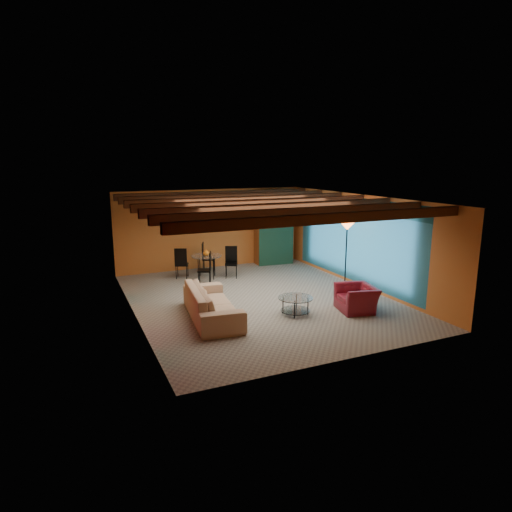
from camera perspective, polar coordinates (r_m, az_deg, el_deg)
name	(u,v)px	position (r m, az deg, el deg)	size (l,w,h in m)	color
room	(257,211)	(11.49, 0.18, 5.82)	(6.52, 8.01, 2.71)	gray
sofa	(212,303)	(10.45, -5.71, -6.08)	(2.55, 1.00, 0.74)	tan
armchair	(357,298)	(11.20, 12.91, -5.36)	(0.98, 0.85, 0.64)	maroon
coffee_table	(295,306)	(10.75, 5.13, -6.42)	(0.85, 0.85, 0.43)	white
dining_table	(206,262)	(13.98, -6.43, -0.82)	(1.92, 1.92, 1.00)	silver
armoire	(272,233)	(15.80, 2.14, 2.99)	(1.25, 0.62, 2.20)	brown
floor_lamp	(346,256)	(12.79, 11.57, -0.01)	(0.40, 0.40, 1.97)	black
ceiling_fan	(259,212)	(11.38, 0.41, 5.76)	(1.50, 1.50, 0.44)	#472614
painting	(186,222)	(14.89, -9.10, 4.41)	(1.05, 0.03, 0.65)	black
potted_plant	(273,196)	(15.64, 2.18, 7.80)	(0.41, 0.36, 0.46)	#26661E
vase	(206,244)	(13.86, -6.49, 1.60)	(0.20, 0.20, 0.21)	orange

